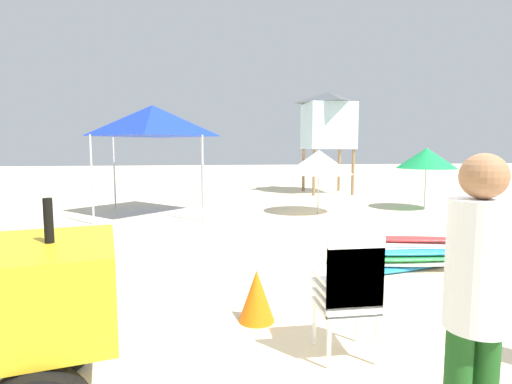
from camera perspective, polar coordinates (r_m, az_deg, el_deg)
ground at (r=3.79m, az=13.02°, el=-22.77°), size 80.00×80.00×0.00m
stacked_plastic_chairs at (r=3.60m, az=13.06°, el=-12.95°), size 0.48×0.48×1.11m
surfboard_pile at (r=6.56m, az=21.06°, el=-8.23°), size 2.48×0.84×0.48m
lifeguard_near_center at (r=2.48m, az=28.67°, el=-12.90°), size 0.32×0.32×1.80m
popup_canopy at (r=11.37m, az=-14.39°, el=9.71°), size 2.66×2.66×2.97m
lifeguard_tower at (r=16.58m, az=10.16°, el=9.92°), size 1.98×1.98×4.03m
beach_umbrella_mid at (r=11.30m, az=8.85°, el=4.20°), size 1.89×1.89×1.77m
beach_umbrella_far at (r=12.93m, az=22.94°, el=4.43°), size 1.72×1.72×1.83m
traffic_cone_near at (r=4.39m, az=0.09°, el=-14.44°), size 0.39×0.39×0.55m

